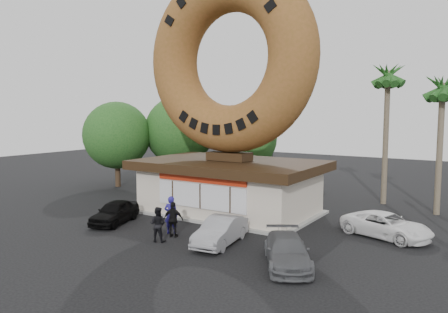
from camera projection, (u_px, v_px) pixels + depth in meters
ground at (167, 235)px, 22.35m from camera, size 90.00×90.00×0.00m
donut_shop at (229, 185)px, 27.17m from camera, size 11.20×7.20×3.80m
giant_donut at (229, 59)px, 26.40m from camera, size 11.32×2.89×11.32m
tree_west at (180, 131)px, 37.86m from camera, size 6.00×6.00×7.65m
tree_mid at (246, 139)px, 36.63m from camera, size 5.20×5.20×6.63m
tree_far at (117, 135)px, 36.44m from camera, size 5.60×5.60×7.14m
palm_near at (388, 80)px, 29.15m from camera, size 2.60×2.60×9.75m
palm_far at (443, 92)px, 26.10m from camera, size 2.60×2.60×8.75m
street_lamp at (274, 134)px, 36.27m from camera, size 2.11×0.20×8.00m
person_left at (171, 215)px, 22.56m from camera, size 0.85×0.73×1.97m
person_center at (158, 224)px, 21.16m from camera, size 0.99×0.86×1.72m
person_right at (173, 220)px, 21.94m from camera, size 1.14×0.75×1.79m
car_black at (115, 212)px, 24.68m from camera, size 2.56×4.04×1.28m
car_silver at (220, 231)px, 20.76m from camera, size 1.94×4.08×1.29m
car_grey at (287, 251)px, 17.87m from camera, size 3.65×4.49×1.22m
car_white at (386, 225)px, 21.87m from camera, size 4.88×3.31×1.24m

